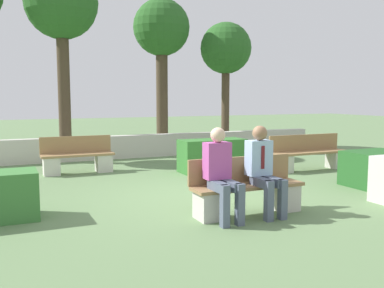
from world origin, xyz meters
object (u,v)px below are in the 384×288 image
object	(u,v)px
tree_center_left	(61,7)
tree_center_right	(162,33)
bench_front	(247,192)
tree_rightmost	(226,50)
person_seated_man	(263,166)
bench_left_side	(78,159)
person_seated_woman	(221,169)
bench_right_side	(309,156)

from	to	relation	value
tree_center_left	tree_center_right	distance (m)	3.39
bench_front	tree_rightmost	size ratio (longest dim) A/B	0.41
tree_center_left	tree_center_right	bearing A→B (deg)	6.88
tree_center_right	bench_front	bearing A→B (deg)	-101.58
person_seated_man	tree_center_left	world-z (taller)	tree_center_left
bench_left_side	person_seated_man	bearing A→B (deg)	-72.61
person_seated_woman	tree_center_right	distance (m)	9.45
bench_front	bench_right_side	distance (m)	4.50
bench_front	tree_center_right	size ratio (longest dim) A/B	0.35
person_seated_woman	tree_center_left	distance (m)	9.06
tree_center_left	bench_front	bearing A→B (deg)	-78.77
tree_rightmost	tree_center_left	bearing A→B (deg)	179.67
person_seated_man	tree_center_right	size ratio (longest dim) A/B	0.27
bench_left_side	bench_right_side	xyz separation A→B (m)	(5.30, -1.90, 0.02)
bench_left_side	person_seated_woman	size ratio (longest dim) A/B	1.23
tree_center_left	tree_rightmost	world-z (taller)	tree_center_left
bench_front	bench_left_side	xyz separation A→B (m)	(-1.78, 4.71, -0.01)
bench_right_side	tree_rightmost	distance (m)	6.08
bench_right_side	person_seated_man	bearing A→B (deg)	-143.73
bench_right_side	person_seated_woman	xyz separation A→B (m)	(-4.04, -2.95, 0.41)
person_seated_man	bench_front	bearing A→B (deg)	145.21
person_seated_woman	tree_rightmost	size ratio (longest dim) A/B	0.31
tree_center_right	tree_rightmost	xyz separation A→B (m)	(2.26, -0.43, -0.54)
bench_front	person_seated_man	xyz separation A→B (m)	(0.20, -0.14, 0.43)
bench_front	bench_right_side	xyz separation A→B (m)	(3.51, 2.81, 0.01)
bench_right_side	tree_center_right	xyz separation A→B (m)	(-1.78, 5.64, 3.64)
bench_front	person_seated_woman	size ratio (longest dim) A/B	1.33
person_seated_man	tree_rightmost	bearing A→B (deg)	65.04
tree_center_right	tree_rightmost	size ratio (longest dim) A/B	1.16
person_seated_man	tree_center_right	distance (m)	9.30
bench_front	tree_center_left	world-z (taller)	tree_center_left
tree_center_left	bench_left_side	bearing A→B (deg)	-93.15
bench_front	bench_right_side	bearing A→B (deg)	38.67
bench_left_side	tree_center_left	size ratio (longest dim) A/B	0.29
bench_left_side	person_seated_woman	bearing A→B (deg)	-80.30
bench_right_side	tree_center_right	size ratio (longest dim) A/B	0.41
tree_center_right	bench_right_side	bearing A→B (deg)	-72.49
person_seated_woman	tree_center_right	world-z (taller)	tree_center_right
bench_front	person_seated_woman	distance (m)	0.69
tree_center_left	bench_right_side	bearing A→B (deg)	-45.72
bench_front	tree_rightmost	bearing A→B (deg)	63.54
bench_right_side	person_seated_man	distance (m)	4.46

